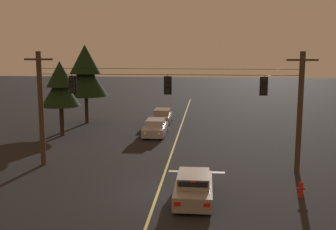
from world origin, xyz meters
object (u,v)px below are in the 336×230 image
(car_oncoming_lead, at_px, (155,128))
(traffic_light_left_inner, at_px, (167,86))
(car_oncoming_trailing, at_px, (162,116))
(tree_verge_far, at_px, (85,73))
(traffic_light_centre, at_px, (264,86))
(fire_hydrant, at_px, (301,189))
(car_waiting_near_lane, at_px, (194,187))
(tree_verge_near, at_px, (60,86))
(traffic_light_leftmost, at_px, (72,85))

(car_oncoming_lead, bearing_deg, traffic_light_left_inner, -78.34)
(car_oncoming_trailing, bearing_deg, tree_verge_far, -173.05)
(car_oncoming_lead, xyz_separation_m, car_oncoming_trailing, (-0.10, 6.09, 0.00))
(traffic_light_centre, bearing_deg, car_oncoming_trailing, 116.40)
(fire_hydrant, bearing_deg, car_oncoming_lead, 122.93)
(car_waiting_near_lane, xyz_separation_m, tree_verge_near, (-11.79, 14.05, 3.62))
(car_waiting_near_lane, bearing_deg, car_oncoming_trailing, 100.53)
(tree_verge_near, height_order, tree_verge_far, tree_verge_far)
(traffic_light_leftmost, height_order, fire_hydrant, traffic_light_leftmost)
(traffic_light_left_inner, xyz_separation_m, tree_verge_near, (-9.99, 8.82, -0.91))
(traffic_light_leftmost, bearing_deg, car_oncoming_trailing, 76.40)
(car_waiting_near_lane, height_order, car_oncoming_trailing, same)
(traffic_light_left_inner, distance_m, tree_verge_far, 17.75)
(traffic_light_leftmost, bearing_deg, tree_verge_near, 114.68)
(traffic_light_left_inner, distance_m, car_oncoming_trailing, 16.58)
(traffic_light_leftmost, height_order, car_waiting_near_lane, traffic_light_leftmost)
(tree_verge_far, bearing_deg, car_oncoming_lead, -34.12)
(traffic_light_left_inner, height_order, car_oncoming_lead, traffic_light_left_inner)
(traffic_light_left_inner, bearing_deg, car_oncoming_lead, 101.66)
(traffic_light_centre, height_order, car_oncoming_trailing, traffic_light_centre)
(traffic_light_leftmost, xyz_separation_m, traffic_light_left_inner, (5.94, 0.00, 0.00))
(traffic_light_left_inner, distance_m, car_oncoming_lead, 10.91)
(traffic_light_leftmost, bearing_deg, traffic_light_left_inner, 0.00)
(traffic_light_leftmost, relative_size, car_oncoming_lead, 0.28)
(traffic_light_leftmost, relative_size, car_waiting_near_lane, 0.28)
(tree_verge_far, bearing_deg, car_oncoming_trailing, 6.95)
(car_waiting_near_lane, bearing_deg, tree_verge_far, 119.63)
(car_oncoming_trailing, height_order, tree_verge_near, tree_verge_near)
(car_waiting_near_lane, xyz_separation_m, car_oncoming_trailing, (-3.91, 21.04, -0.00))
(car_oncoming_trailing, xyz_separation_m, tree_verge_far, (-7.53, -0.92, 4.40))
(traffic_light_leftmost, xyz_separation_m, tree_verge_near, (-4.05, 8.82, -0.91))
(traffic_light_leftmost, distance_m, traffic_light_left_inner, 5.94)
(traffic_light_centre, xyz_separation_m, car_waiting_near_lane, (-3.94, -5.23, -4.53))
(traffic_light_centre, height_order, tree_verge_near, tree_verge_near)
(tree_verge_far, bearing_deg, traffic_light_centre, -44.08)
(traffic_light_leftmost, bearing_deg, car_oncoming_lead, 67.99)
(car_waiting_near_lane, bearing_deg, traffic_light_leftmost, 145.95)
(traffic_light_leftmost, distance_m, tree_verge_near, 9.75)
(traffic_light_centre, xyz_separation_m, fire_hydrant, (1.39, -4.38, -4.73))
(car_oncoming_trailing, bearing_deg, traffic_light_leftmost, -103.60)
(traffic_light_centre, bearing_deg, car_waiting_near_lane, -126.98)
(car_waiting_near_lane, distance_m, fire_hydrant, 5.40)
(car_oncoming_lead, relative_size, car_oncoming_trailing, 1.00)
(traffic_light_centre, height_order, fire_hydrant, traffic_light_centre)
(tree_verge_far, xyz_separation_m, fire_hydrant, (16.77, -19.28, -4.61))
(car_waiting_near_lane, height_order, fire_hydrant, car_waiting_near_lane)
(tree_verge_near, bearing_deg, traffic_light_left_inner, -41.45)
(tree_verge_near, bearing_deg, traffic_light_centre, -29.29)
(traffic_light_centre, bearing_deg, tree_verge_near, 150.71)
(traffic_light_leftmost, relative_size, fire_hydrant, 1.45)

